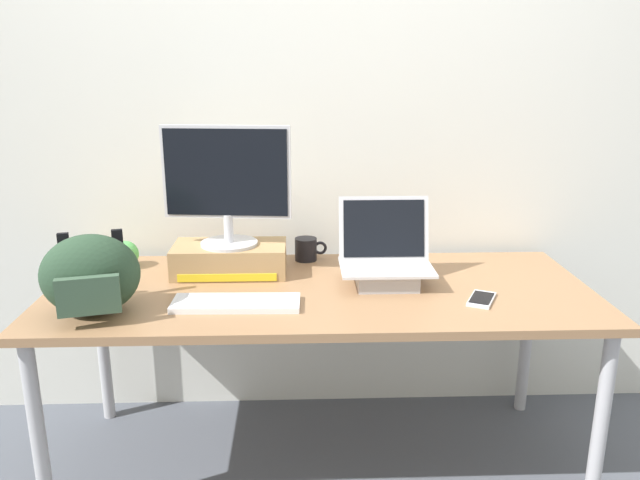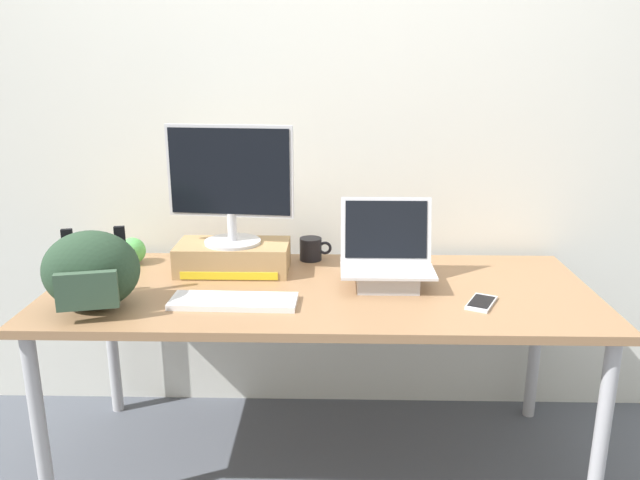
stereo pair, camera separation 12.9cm
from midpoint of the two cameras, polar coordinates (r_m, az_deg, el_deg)
ground_plane at (r=2.62m, az=1.49°, el=-19.45°), size 20.00×20.00×0.00m
back_wall at (r=2.65m, az=1.68°, el=11.23°), size 7.00×0.10×2.60m
desk at (r=2.30m, az=1.61°, el=-5.79°), size 1.97×0.81×0.73m
toner_box_yellow at (r=2.45m, az=-6.46°, el=-1.59°), size 0.43×0.23×0.11m
desktop_monitor at (r=2.38m, az=-6.69°, el=5.23°), size 0.48×0.22×0.46m
open_laptop at (r=2.30m, az=7.72°, el=-2.58°), size 0.34×0.25×0.31m
external_keyboard at (r=2.13m, az=-6.20°, el=-5.60°), size 0.43×0.16×0.02m
messenger_backpack at (r=2.16m, az=-18.64°, el=-2.70°), size 0.35×0.31×0.27m
coffee_mug at (r=2.58m, az=0.63°, el=-0.84°), size 0.13×0.09×0.09m
cell_phone at (r=2.21m, az=16.21°, el=-5.55°), size 0.14×0.17×0.01m
plush_toy at (r=2.62m, az=-15.50°, el=-0.98°), size 0.11×0.11×0.11m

